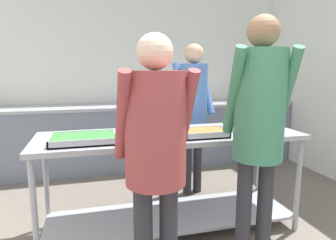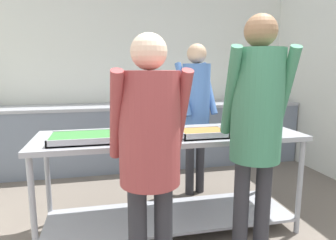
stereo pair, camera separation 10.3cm
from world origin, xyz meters
name	(u,v)px [view 1 (the left image)]	position (x,y,z in m)	size (l,w,h in m)	color
wall_rear	(138,74)	(0.00, 3.62, 1.32)	(4.62, 0.06, 2.65)	silver
back_counter	(143,135)	(0.00, 3.25, 0.45)	(4.46, 0.65, 0.90)	slate
serving_counter	(171,165)	(-0.07, 1.44, 0.59)	(2.21, 0.71, 0.87)	#9EA0A8
serving_tray_roast	(84,139)	(-0.78, 1.32, 0.89)	(0.48, 0.33, 0.05)	#9EA0A8
sauce_pan	(148,132)	(-0.29, 1.36, 0.91)	(0.44, 0.30, 0.08)	#9EA0A8
serving_tray_vegetables	(203,133)	(0.15, 1.28, 0.89)	(0.37, 0.26, 0.05)	#9EA0A8
broccoli_bowl	(230,127)	(0.47, 1.44, 0.90)	(0.19, 0.19, 0.09)	#B2B2B7
plate_stack	(261,128)	(0.74, 1.36, 0.89)	(0.28, 0.28, 0.05)	white
guest_serving_left	(155,141)	(-0.36, 0.73, 0.99)	(0.47, 0.36, 1.61)	#2D2D33
guest_serving_right	(259,117)	(0.36, 0.80, 1.09)	(0.48, 0.41, 1.75)	#2D2D33
cook_behind_counter	(193,102)	(0.37, 2.13, 1.05)	(0.45, 0.39, 1.67)	#2D2D33
water_bottle	(271,94)	(2.09, 3.27, 1.01)	(0.08, 0.08, 0.23)	silver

